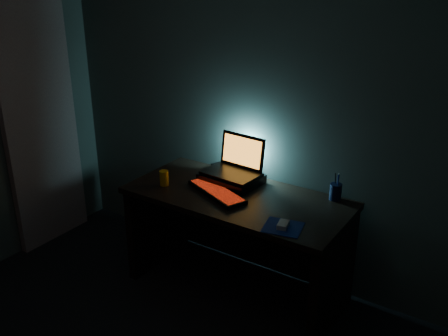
# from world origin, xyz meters

# --- Properties ---
(room) EXTENTS (3.50, 4.00, 2.50)m
(room) POSITION_xyz_m (0.00, 0.00, 1.25)
(room) COLOR black
(room) RESTS_ON ground
(desk) EXTENTS (1.50, 0.70, 0.75)m
(desk) POSITION_xyz_m (0.00, 1.67, 0.49)
(desk) COLOR black
(desk) RESTS_ON ground
(curtain) EXTENTS (0.06, 0.65, 2.30)m
(curtain) POSITION_xyz_m (-1.71, 1.42, 1.15)
(curtain) COLOR #BBA496
(curtain) RESTS_ON ground
(riser) EXTENTS (0.42, 0.33, 0.06)m
(riser) POSITION_xyz_m (-0.15, 1.77, 0.78)
(riser) COLOR black
(riser) RESTS_ON desk
(laptop) EXTENTS (0.40, 0.31, 0.26)m
(laptop) POSITION_xyz_m (-0.14, 1.83, 0.87)
(laptop) COLOR black
(laptop) RESTS_ON riser
(keyboard) EXTENTS (0.51, 0.33, 0.03)m
(keyboard) POSITION_xyz_m (-0.12, 1.56, 0.76)
(keyboard) COLOR black
(keyboard) RESTS_ON desk
(mousepad) EXTENTS (0.26, 0.24, 0.00)m
(mousepad) POSITION_xyz_m (0.46, 1.39, 0.75)
(mousepad) COLOR navy
(mousepad) RESTS_ON desk
(mouse) EXTENTS (0.08, 0.10, 0.03)m
(mouse) POSITION_xyz_m (0.46, 1.39, 0.77)
(mouse) COLOR gray
(mouse) RESTS_ON mousepad
(pen_cup) EXTENTS (0.09, 0.09, 0.11)m
(pen_cup) POSITION_xyz_m (0.57, 1.91, 0.81)
(pen_cup) COLOR black
(pen_cup) RESTS_ON desk
(juice_glass) EXTENTS (0.08, 0.08, 0.11)m
(juice_glass) POSITION_xyz_m (-0.51, 1.48, 0.80)
(juice_glass) COLOR orange
(juice_glass) RESTS_ON desk
(router) EXTENTS (0.17, 0.15, 0.04)m
(router) POSITION_xyz_m (-0.32, 1.92, 0.77)
(router) COLOR black
(router) RESTS_ON desk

